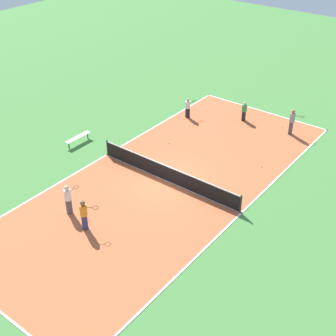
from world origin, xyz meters
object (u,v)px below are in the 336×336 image
bench (78,138)px  player_far_white (188,107)px  tennis_ball_near_net (282,127)px  tennis_ball_left_sideline (262,166)px  tennis_net (168,173)px  player_center_orange (84,213)px  player_baseline_gray (292,120)px  player_far_green (244,110)px  tennis_ball_right_alley (169,143)px  player_near_white (68,197)px

bench → player_far_white: 8.11m
tennis_ball_near_net → tennis_ball_left_sideline: bearing=103.8°
tennis_net → player_center_orange: size_ratio=5.59×
player_baseline_gray → player_far_white: size_ratio=1.23×
player_far_green → tennis_ball_right_alley: (2.12, 5.87, -0.74)m
tennis_ball_right_alley → bench: bearing=36.4°
tennis_ball_left_sideline → tennis_net: bearing=52.6°
player_center_orange → player_near_white: 1.62m
player_center_orange → player_near_white: bearing=127.2°
player_center_orange → player_far_green: (-0.21, -15.11, -0.20)m
player_near_white → tennis_ball_right_alley: (0.35, -8.84, -0.93)m
tennis_net → tennis_ball_near_net: size_ratio=139.43×
tennis_net → player_far_white: 8.26m
bench → player_center_orange: 8.81m
player_center_orange → tennis_ball_right_alley: bearing=63.3°
player_center_orange → tennis_ball_left_sideline: player_center_orange is taller
tennis_net → player_center_orange: bearing=83.5°
player_far_green → player_baseline_gray: size_ratio=0.78×
tennis_net → tennis_ball_left_sideline: (-3.51, -4.60, -0.50)m
player_near_white → tennis_ball_left_sideline: 11.56m
bench → tennis_ball_near_net: bearing=136.6°
bench → tennis_ball_left_sideline: bench is taller
tennis_net → player_near_white: (2.23, 5.39, 0.44)m
player_center_orange → tennis_ball_left_sideline: 11.23m
player_far_white → player_center_orange: bearing=-146.6°
player_near_white → player_far_white: 12.79m
player_center_orange → player_near_white: (1.57, -0.40, -0.01)m
player_far_white → tennis_ball_left_sideline: 7.88m
tennis_ball_near_net → tennis_ball_right_alley: same height
bench → player_far_green: bearing=143.8°
tennis_net → player_baseline_gray: size_ratio=5.33×
player_baseline_gray → tennis_ball_near_net: 1.42m
bench → tennis_ball_right_alley: size_ratio=28.51×
player_center_orange → player_baseline_gray: player_baseline_gray is taller
player_far_white → tennis_ball_right_alley: bearing=-142.0°
tennis_net → player_far_green: (0.45, -9.32, 0.24)m
player_center_orange → tennis_net: bearing=45.0°
player_far_green → tennis_ball_right_alley: player_far_green is taller
player_far_white → tennis_ball_left_sideline: bearing=-90.4°
player_center_orange → bench: bearing=100.6°
tennis_ball_right_alley → tennis_net: bearing=126.8°
player_far_green → player_center_orange: bearing=-7.9°
player_near_white → player_baseline_gray: size_ratio=0.95×
player_far_green → player_far_white: bearing=-66.4°
player_baseline_gray → bench: bearing=-156.7°
player_center_orange → tennis_ball_left_sideline: bearing=29.7°
player_center_orange → player_baseline_gray: 15.69m
player_far_green → player_baseline_gray: bearing=85.2°
player_far_white → tennis_ball_near_net: (-6.04, -2.69, -0.78)m
tennis_net → bench: 7.29m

